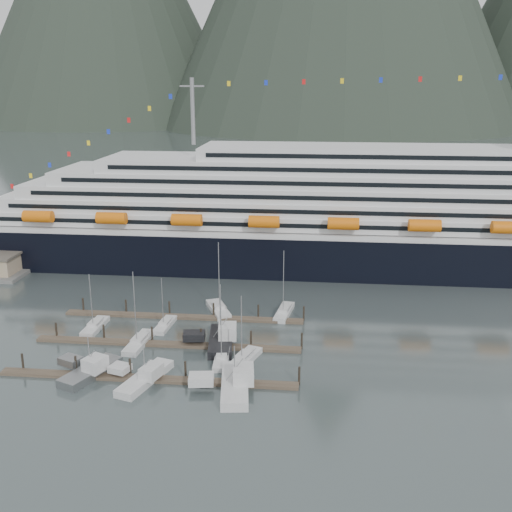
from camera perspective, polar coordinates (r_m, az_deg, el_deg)
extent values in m
plane|color=#4A5757|center=(105.71, -6.19, -9.26)|extent=(1600.00, 1600.00, 0.00)
cube|color=black|center=(153.84, 7.21, 0.56)|extent=(210.00, 28.00, 12.00)
cube|color=silver|center=(152.21, 7.29, 2.91)|extent=(205.80, 27.44, 1.50)
cube|color=silver|center=(151.85, 9.22, 3.81)|extent=(185.00, 26.00, 3.20)
cube|color=black|center=(139.12, 9.50, 2.71)|extent=(175.75, 0.20, 1.00)
cube|color=silver|center=(151.33, 10.03, 4.96)|extent=(180.00, 25.00, 3.20)
cube|color=black|center=(139.04, 10.37, 4.01)|extent=(171.00, 0.20, 1.00)
cube|color=silver|center=(150.91, 10.85, 6.13)|extent=(172.00, 24.00, 3.20)
cube|color=black|center=(139.07, 11.25, 5.32)|extent=(163.40, 0.20, 1.00)
cube|color=silver|center=(150.57, 11.68, 7.29)|extent=(160.00, 23.00, 3.20)
cube|color=black|center=(139.20, 12.13, 6.62)|extent=(152.00, 0.20, 1.00)
cube|color=silver|center=(150.35, 12.52, 8.43)|extent=(140.00, 22.00, 3.00)
cube|color=black|center=(139.46, 13.01, 7.87)|extent=(133.00, 0.20, 1.00)
cube|color=silver|center=(150.22, 13.35, 9.52)|extent=(95.00, 20.00, 3.00)
cube|color=black|center=(140.31, 13.86, 9.10)|extent=(90.25, 0.20, 1.00)
cylinder|color=gray|center=(151.46, -6.05, 13.53)|extent=(1.00, 1.00, 16.00)
cylinder|color=orange|center=(151.75, -20.03, 3.56)|extent=(7.00, 2.80, 2.80)
cylinder|color=orange|center=(144.83, -13.59, 3.52)|extent=(7.00, 2.80, 2.80)
cylinder|color=orange|center=(139.90, -6.61, 3.43)|extent=(7.00, 2.80, 2.80)
cylinder|color=orange|center=(137.17, 0.77, 3.28)|extent=(7.00, 2.80, 2.80)
cylinder|color=orange|center=(136.77, 8.31, 3.07)|extent=(7.00, 2.80, 2.80)
cylinder|color=orange|center=(138.73, 15.76, 2.81)|extent=(7.00, 2.80, 2.80)
cylinder|color=orange|center=(142.95, 22.89, 2.51)|extent=(7.00, 2.80, 2.80)
cube|color=#43362B|center=(98.11, -10.34, -11.42)|extent=(48.00, 2.00, 0.50)
cylinder|color=black|center=(106.02, -21.33, -9.44)|extent=(0.36, 0.36, 3.20)
cylinder|color=black|center=(102.35, -16.77, -9.93)|extent=(0.36, 0.36, 3.20)
cylinder|color=black|center=(99.36, -11.89, -10.39)|extent=(0.36, 0.36, 3.20)
cylinder|color=black|center=(97.11, -6.73, -10.79)|extent=(0.36, 0.36, 3.20)
cylinder|color=black|center=(95.67, -1.36, -11.12)|extent=(0.36, 0.36, 3.20)
cylinder|color=black|center=(95.05, 4.14, -11.35)|extent=(0.36, 0.36, 3.20)
cube|color=#43362B|center=(109.34, -8.46, -8.30)|extent=(48.00, 2.00, 0.50)
cylinder|color=black|center=(116.61, -18.47, -6.78)|extent=(0.36, 0.36, 3.20)
cylinder|color=black|center=(113.28, -14.29, -7.11)|extent=(0.36, 0.36, 3.20)
cylinder|color=black|center=(110.59, -9.87, -7.42)|extent=(0.36, 0.36, 3.20)
cylinder|color=black|center=(108.58, -5.25, -7.70)|extent=(0.36, 0.36, 3.20)
cylinder|color=black|center=(107.28, -0.48, -7.93)|extent=(0.36, 0.36, 3.20)
cylinder|color=black|center=(106.74, 4.38, -8.12)|extent=(0.36, 0.36, 3.20)
cube|color=#43362B|center=(120.92, -6.96, -5.76)|extent=(48.00, 2.00, 0.50)
cylinder|color=black|center=(127.65, -16.13, -4.55)|extent=(0.36, 0.36, 3.20)
cylinder|color=black|center=(124.61, -12.27, -4.78)|extent=(0.36, 0.36, 3.20)
cylinder|color=black|center=(122.17, -8.24, -5.00)|extent=(0.36, 0.36, 3.20)
cylinder|color=black|center=(120.35, -4.06, -5.20)|extent=(0.36, 0.36, 3.20)
cylinder|color=black|center=(119.19, 0.22, -5.38)|extent=(0.36, 0.36, 3.20)
cylinder|color=black|center=(118.69, 4.57, -5.53)|extent=(0.36, 0.36, 3.20)
cube|color=#BCBCBC|center=(119.05, -15.06, -6.60)|extent=(2.78, 8.98, 1.39)
cube|color=#BCBCBC|center=(118.71, -15.09, -6.20)|extent=(2.05, 3.17, 0.79)
cylinder|color=gray|center=(116.19, -15.43, -4.12)|extent=(0.16, 0.16, 10.34)
cube|color=#BCBCBC|center=(110.37, -11.06, -8.19)|extent=(3.46, 10.38, 1.43)
cube|color=#BCBCBC|center=(109.99, -11.08, -7.75)|extent=(2.32, 3.72, 0.82)
cylinder|color=gray|center=(106.71, -11.46, -4.85)|extent=(0.16, 0.16, 13.20)
cube|color=#BCBCBC|center=(117.08, -8.66, -6.60)|extent=(2.89, 8.43, 1.22)
cube|color=#BCBCBC|center=(116.79, -8.68, -6.26)|extent=(1.96, 3.02, 0.70)
cylinder|color=gray|center=(114.43, -8.90, -4.35)|extent=(0.14, 0.14, 9.36)
cube|color=#BCBCBC|center=(103.20, -3.25, -9.70)|extent=(3.05, 10.13, 1.27)
cube|color=#BCBCBC|center=(102.85, -3.25, -9.30)|extent=(2.06, 3.61, 0.73)
cylinder|color=gray|center=(99.37, -3.36, -6.27)|extent=(0.15, 0.15, 13.04)
cube|color=#BCBCBC|center=(123.35, -3.60, -5.22)|extent=(6.77, 10.43, 1.57)
cube|color=#BCBCBC|center=(122.97, -3.61, -4.76)|extent=(3.49, 4.15, 0.90)
cylinder|color=gray|center=(119.79, -3.55, -1.93)|extent=(0.18, 0.18, 13.99)
cube|color=#BCBCBC|center=(121.95, 2.68, -5.46)|extent=(3.92, 10.42, 1.36)
cube|color=#BCBCBC|center=(121.63, 2.69, -5.08)|extent=(2.42, 3.79, 0.77)
cylinder|color=gray|center=(118.56, 2.63, -2.47)|extent=(0.15, 0.15, 12.86)
cube|color=#BCBCBC|center=(102.24, -1.14, -9.93)|extent=(5.49, 9.62, 1.44)
cube|color=#BCBCBC|center=(101.83, -1.14, -9.46)|extent=(2.98, 3.72, 0.82)
cylinder|color=gray|center=(98.86, -1.39, -6.89)|extent=(0.16, 0.16, 11.20)
cube|color=gray|center=(101.35, -15.46, -10.76)|extent=(7.76, 11.80, 2.05)
cube|color=gray|center=(103.59, -17.24, -9.50)|extent=(4.17, 3.63, 1.23)
cube|color=#BCBCBC|center=(99.74, -15.07, -9.90)|extent=(3.95, 4.22, 2.25)
cube|color=black|center=(99.39, -15.11, -9.48)|extent=(3.67, 3.94, 0.51)
cylinder|color=gray|center=(99.73, -15.62, -8.84)|extent=(0.16, 0.16, 5.11)
cube|color=#BCBCBC|center=(97.60, -10.51, -11.52)|extent=(6.67, 12.72, 1.76)
cube|color=#BCBCBC|center=(99.58, -12.84, -10.38)|extent=(3.66, 3.48, 1.06)
cube|color=#BCBCBC|center=(96.21, -9.94, -10.79)|extent=(3.45, 4.26, 1.94)
cube|color=black|center=(95.90, -9.96, -10.41)|extent=(3.21, 3.98, 0.44)
cylinder|color=gray|center=(96.17, -10.61, -9.84)|extent=(0.14, 0.14, 4.41)
cube|color=#BCBCBC|center=(93.97, -2.03, -12.39)|extent=(5.73, 13.84, 2.24)
cube|color=#BCBCBC|center=(93.48, -5.24, -11.61)|extent=(4.15, 3.42, 1.34)
cube|color=#BCBCBC|center=(92.91, -1.20, -11.18)|extent=(3.63, 4.40, 2.46)
cube|color=black|center=(92.50, -1.21, -10.69)|extent=(3.37, 4.10, 0.56)
cylinder|color=gray|center=(92.06, -2.06, -10.14)|extent=(0.18, 0.18, 5.59)
cube|color=black|center=(108.54, -3.38, -8.27)|extent=(5.62, 12.88, 2.27)
cube|color=black|center=(108.22, -5.92, -7.56)|extent=(4.17, 3.21, 1.36)
cube|color=#BCBCBC|center=(107.58, -2.73, -7.18)|extent=(3.62, 4.11, 2.49)
cube|color=black|center=(107.23, -2.74, -6.73)|extent=(3.36, 3.83, 0.57)
cylinder|color=gray|center=(106.87, -3.42, -6.23)|extent=(0.18, 0.18, 5.66)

